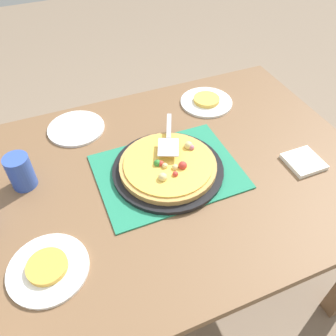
{
  "coord_description": "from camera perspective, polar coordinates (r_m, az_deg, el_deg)",
  "views": [
    {
      "loc": [
        -0.32,
        -0.76,
        1.61
      ],
      "look_at": [
        0.0,
        0.0,
        0.77
      ],
      "focal_mm": 36.95,
      "sensor_mm": 36.0,
      "label": 1
    }
  ],
  "objects": [
    {
      "name": "ground_plane",
      "position": [
        1.81,
        0.0,
        -17.37
      ],
      "size": [
        8.0,
        8.0,
        0.0
      ],
      "primitive_type": "plane",
      "color": "#84705B"
    },
    {
      "name": "dining_table",
      "position": [
        1.27,
        0.0,
        -4.09
      ],
      "size": [
        1.4,
        1.0,
        0.75
      ],
      "color": "brown",
      "rests_on": "ground_plane"
    },
    {
      "name": "placemat",
      "position": [
        1.19,
        0.0,
        -0.57
      ],
      "size": [
        0.48,
        0.36,
        0.01
      ],
      "primitive_type": "cube",
      "color": "#237F5B",
      "rests_on": "dining_table"
    },
    {
      "name": "pizza_pan",
      "position": [
        1.18,
        0.0,
        -0.24
      ],
      "size": [
        0.38,
        0.38,
        0.01
      ],
      "primitive_type": "cylinder",
      "color": "black",
      "rests_on": "placemat"
    },
    {
      "name": "pizza",
      "position": [
        1.17,
        0.05,
        0.46
      ],
      "size": [
        0.33,
        0.33,
        0.05
      ],
      "color": "tan",
      "rests_on": "pizza_pan"
    },
    {
      "name": "plate_near_left",
      "position": [
        1.02,
        -19.15,
        -15.45
      ],
      "size": [
        0.22,
        0.22,
        0.01
      ],
      "primitive_type": "cylinder",
      "color": "white",
      "rests_on": "dining_table"
    },
    {
      "name": "plate_far_right",
      "position": [
        1.51,
        6.34,
        10.75
      ],
      "size": [
        0.22,
        0.22,
        0.01
      ],
      "primitive_type": "cylinder",
      "color": "white",
      "rests_on": "dining_table"
    },
    {
      "name": "plate_side",
      "position": [
        1.41,
        -14.92,
        6.35
      ],
      "size": [
        0.22,
        0.22,
        0.01
      ],
      "primitive_type": "cylinder",
      "color": "white",
      "rests_on": "dining_table"
    },
    {
      "name": "served_slice_left",
      "position": [
        1.01,
        -19.33,
        -15.08
      ],
      "size": [
        0.11,
        0.11,
        0.02
      ],
      "primitive_type": "cylinder",
      "color": "gold",
      "rests_on": "plate_near_left"
    },
    {
      "name": "served_slice_right",
      "position": [
        1.5,
        6.38,
        11.16
      ],
      "size": [
        0.11,
        0.11,
        0.02
      ],
      "primitive_type": "cylinder",
      "color": "#EAB747",
      "rests_on": "plate_far_right"
    },
    {
      "name": "cup_corner",
      "position": [
        1.21,
        -23.17,
        -0.57
      ],
      "size": [
        0.08,
        0.08,
        0.12
      ],
      "primitive_type": "cylinder",
      "color": "#3351AD",
      "rests_on": "dining_table"
    },
    {
      "name": "pizza_server",
      "position": [
        1.21,
        0.1,
        4.96
      ],
      "size": [
        0.13,
        0.23,
        0.01
      ],
      "color": "silver",
      "rests_on": "pizza"
    },
    {
      "name": "napkin_stack",
      "position": [
        1.31,
        21.47,
        0.98
      ],
      "size": [
        0.12,
        0.12,
        0.02
      ],
      "primitive_type": "cube",
      "color": "white",
      "rests_on": "dining_table"
    }
  ]
}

